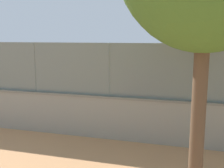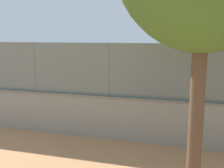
# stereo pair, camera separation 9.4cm
# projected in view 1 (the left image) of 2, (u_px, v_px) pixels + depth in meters

# --- Properties ---
(ground_plane) EXTENTS (260.00, 260.00, 0.00)m
(ground_plane) POSITION_uv_depth(u_px,v_px,m) (133.00, 86.00, 21.28)
(ground_plane) COLOR tan
(perimeter_wall) EXTENTS (31.55, 1.28, 1.66)m
(perimeter_wall) POSITION_uv_depth(u_px,v_px,m) (37.00, 111.00, 11.00)
(perimeter_wall) COLOR gray
(perimeter_wall) RESTS_ON ground_plane
(fence_panel_on_wall) EXTENTS (30.98, 0.95, 1.96)m
(fence_panel_on_wall) POSITION_uv_depth(u_px,v_px,m) (35.00, 67.00, 10.68)
(fence_panel_on_wall) COLOR slate
(fence_panel_on_wall) RESTS_ON perimeter_wall
(player_crossing_court) EXTENTS (1.06, 0.86, 1.56)m
(player_crossing_court) POSITION_uv_depth(u_px,v_px,m) (83.00, 76.00, 20.17)
(player_crossing_court) COLOR black
(player_crossing_court) RESTS_ON ground_plane
(player_near_wall_returning) EXTENTS (0.69, 0.99, 1.49)m
(player_near_wall_returning) POSITION_uv_depth(u_px,v_px,m) (215.00, 96.00, 13.70)
(player_near_wall_returning) COLOR black
(player_near_wall_returning) RESTS_ON ground_plane
(sports_ball) EXTENTS (0.14, 0.14, 0.14)m
(sports_ball) POSITION_uv_depth(u_px,v_px,m) (59.00, 81.00, 18.21)
(sports_ball) COLOR orange
(courtside_bench) EXTENTS (1.61, 0.43, 0.87)m
(courtside_bench) POSITION_uv_depth(u_px,v_px,m) (36.00, 108.00, 12.84)
(courtside_bench) COLOR #4C6B4C
(courtside_bench) RESTS_ON ground_plane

